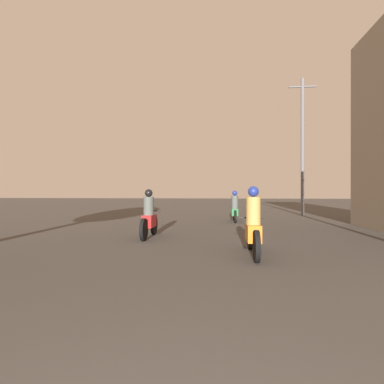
{
  "coord_description": "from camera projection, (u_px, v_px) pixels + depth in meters",
  "views": [
    {
      "loc": [
        0.25,
        -0.44,
        1.45
      ],
      "look_at": [
        -1.55,
        17.47,
        1.41
      ],
      "focal_mm": 28.0,
      "sensor_mm": 36.0,
      "label": 1
    }
  ],
  "objects": [
    {
      "name": "utility_pole_far",
      "position": [
        303.0,
        144.0,
        17.95
      ],
      "size": [
        1.6,
        0.2,
        8.23
      ],
      "color": "slate",
      "rests_on": "ground_plane"
    },
    {
      "name": "motorcycle_orange",
      "position": [
        253.0,
        228.0,
        6.78
      ],
      "size": [
        0.6,
        2.11,
        1.56
      ],
      "rotation": [
        0.0,
        0.0,
        0.17
      ],
      "color": "black",
      "rests_on": "ground_plane"
    },
    {
      "name": "motorcycle_red",
      "position": [
        149.0,
        218.0,
        9.35
      ],
      "size": [
        0.6,
        1.98,
        1.52
      ],
      "rotation": [
        0.0,
        0.0,
        -0.1
      ],
      "color": "black",
      "rests_on": "ground_plane"
    },
    {
      "name": "motorcycle_green",
      "position": [
        235.0,
        209.0,
        14.31
      ],
      "size": [
        0.6,
        1.9,
        1.48
      ],
      "rotation": [
        0.0,
        0.0,
        0.15
      ],
      "color": "black",
      "rests_on": "ground_plane"
    }
  ]
}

